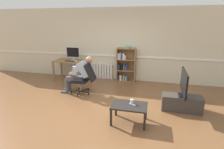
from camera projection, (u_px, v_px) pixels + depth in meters
name	position (u px, v px, depth m)	size (l,w,h in m)	color
ground_plane	(99.00, 109.00, 4.71)	(18.00, 18.00, 0.00)	brown
back_wall	(120.00, 45.00, 6.80)	(12.00, 0.13, 2.70)	beige
computer_desk	(71.00, 63.00, 6.95)	(1.31, 0.68, 0.76)	olive
imac_monitor	(73.00, 53.00, 6.90)	(0.54, 0.14, 0.51)	silver
keyboard	(70.00, 61.00, 6.78)	(0.38, 0.12, 0.02)	black
computer_mouse	(76.00, 61.00, 6.75)	(0.06, 0.10, 0.03)	white
bookshelf	(125.00, 65.00, 6.75)	(0.70, 0.29, 1.31)	olive
radiator	(102.00, 71.00, 7.16)	(0.88, 0.08, 0.60)	white
office_chair	(85.00, 77.00, 5.59)	(0.80, 0.62, 0.97)	black
person_seated	(79.00, 73.00, 5.59)	(1.05, 0.41, 1.19)	#4C4C51
tv_stand	(181.00, 103.00, 4.57)	(0.97, 0.39, 0.40)	#3D3833
tv_screen	(184.00, 83.00, 4.42)	(0.20, 0.99, 0.65)	black
coffee_table	(129.00, 107.00, 3.98)	(0.78, 0.54, 0.42)	black
drinking_glass	(132.00, 102.00, 3.99)	(0.07, 0.07, 0.11)	silver
spare_remote	(132.00, 104.00, 3.97)	(0.04, 0.15, 0.02)	white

